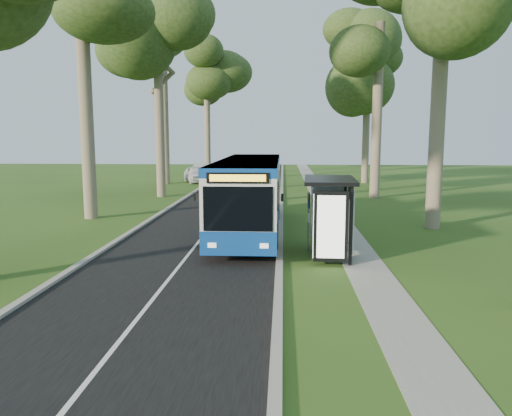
{
  "coord_description": "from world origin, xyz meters",
  "views": [
    {
      "loc": [
        0.11,
        -18.72,
        4.55
      ],
      "look_at": [
        -0.99,
        1.47,
        1.6
      ],
      "focal_mm": 35.0,
      "sensor_mm": 36.0,
      "label": 1
    }
  ],
  "objects_px": {
    "bus": "(250,195)",
    "car_white": "(196,174)",
    "litter_bin": "(321,238)",
    "car_silver": "(203,172)",
    "bus_stop_sign": "(309,215)",
    "bus_shelter": "(335,203)"
  },
  "relations": [
    {
      "from": "bus",
      "to": "car_white",
      "type": "height_order",
      "value": "bus"
    },
    {
      "from": "bus",
      "to": "car_white",
      "type": "relative_size",
      "value": 2.75
    },
    {
      "from": "litter_bin",
      "to": "car_silver",
      "type": "relative_size",
      "value": 0.19
    },
    {
      "from": "bus_stop_sign",
      "to": "litter_bin",
      "type": "height_order",
      "value": "bus_stop_sign"
    },
    {
      "from": "bus_stop_sign",
      "to": "car_white",
      "type": "bearing_deg",
      "value": 100.02
    },
    {
      "from": "car_silver",
      "to": "bus_stop_sign",
      "type": "bearing_deg",
      "value": -56.63
    },
    {
      "from": "bus",
      "to": "bus_stop_sign",
      "type": "distance_m",
      "value": 4.79
    },
    {
      "from": "car_white",
      "to": "car_silver",
      "type": "distance_m",
      "value": 2.53
    },
    {
      "from": "bus_stop_sign",
      "to": "car_white",
      "type": "height_order",
      "value": "bus_stop_sign"
    },
    {
      "from": "bus_shelter",
      "to": "car_white",
      "type": "relative_size",
      "value": 0.75
    },
    {
      "from": "bus",
      "to": "car_silver",
      "type": "height_order",
      "value": "bus"
    },
    {
      "from": "bus",
      "to": "car_white",
      "type": "xyz_separation_m",
      "value": [
        -6.91,
        24.84,
        -0.98
      ]
    },
    {
      "from": "car_white",
      "to": "car_silver",
      "type": "xyz_separation_m",
      "value": [
        0.3,
        2.51,
        0.04
      ]
    },
    {
      "from": "car_white",
      "to": "car_silver",
      "type": "height_order",
      "value": "car_silver"
    },
    {
      "from": "car_silver",
      "to": "car_white",
      "type": "bearing_deg",
      "value": -79.81
    },
    {
      "from": "bus_stop_sign",
      "to": "car_silver",
      "type": "relative_size",
      "value": 0.46
    },
    {
      "from": "bus_stop_sign",
      "to": "bus_shelter",
      "type": "height_order",
      "value": "bus_shelter"
    },
    {
      "from": "car_white",
      "to": "bus_stop_sign",
      "type": "bearing_deg",
      "value": -92.86
    },
    {
      "from": "bus",
      "to": "bus_stop_sign",
      "type": "xyz_separation_m",
      "value": [
        2.57,
        -4.04,
        -0.3
      ]
    },
    {
      "from": "bus_shelter",
      "to": "car_silver",
      "type": "relative_size",
      "value": 0.69
    },
    {
      "from": "bus_stop_sign",
      "to": "car_white",
      "type": "xyz_separation_m",
      "value": [
        -9.48,
        28.88,
        -0.68
      ]
    },
    {
      "from": "bus_stop_sign",
      "to": "car_silver",
      "type": "xyz_separation_m",
      "value": [
        -9.17,
        31.39,
        -0.64
      ]
    }
  ]
}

